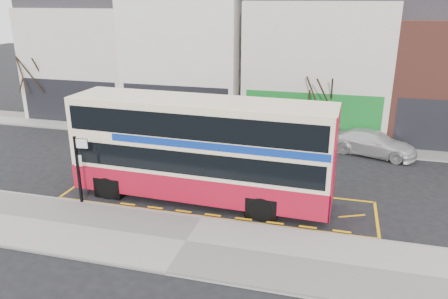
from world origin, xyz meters
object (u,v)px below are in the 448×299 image
(bus_stop_post, at_px, (79,163))
(street_tree_left, at_px, (31,65))
(car_white, at_px, (373,143))
(car_grey, at_px, (250,134))
(street_tree_right, at_px, (321,85))
(car_silver, at_px, (114,124))
(double_decker_bus, at_px, (201,149))

(bus_stop_post, bearing_deg, street_tree_left, 127.72)
(car_white, bearing_deg, bus_stop_post, 146.57)
(bus_stop_post, bearing_deg, car_grey, 55.30)
(street_tree_left, bearing_deg, car_white, -3.36)
(car_white, xyz_separation_m, street_tree_right, (-3.21, 1.11, 3.01))
(car_silver, relative_size, street_tree_left, 0.68)
(bus_stop_post, height_order, car_white, bus_stop_post)
(bus_stop_post, xyz_separation_m, car_silver, (-3.87, 10.01, -1.27))
(double_decker_bus, xyz_separation_m, bus_stop_post, (-4.91, -1.94, -0.46))
(double_decker_bus, height_order, street_tree_left, street_tree_left)
(double_decker_bus, relative_size, street_tree_right, 2.13)
(car_grey, distance_m, street_tree_right, 5.16)
(car_grey, xyz_separation_m, street_tree_left, (-16.46, 1.65, 3.39))
(car_grey, height_order, car_white, car_grey)
(bus_stop_post, distance_m, car_grey, 11.40)
(double_decker_bus, height_order, street_tree_right, street_tree_right)
(street_tree_right, bearing_deg, car_silver, -174.54)
(car_silver, bearing_deg, bus_stop_post, -142.00)
(bus_stop_post, distance_m, car_silver, 10.81)
(car_white, bearing_deg, car_silver, 108.37)
(car_grey, relative_size, street_tree_left, 0.74)
(car_white, bearing_deg, double_decker_bus, 154.48)
(double_decker_bus, relative_size, car_white, 2.37)
(car_silver, distance_m, street_tree_left, 8.05)
(car_grey, relative_size, car_white, 0.91)
(car_silver, xyz_separation_m, car_grey, (9.34, -0.09, 0.03))
(car_white, distance_m, street_tree_left, 23.94)
(car_grey, bearing_deg, double_decker_bus, 159.20)
(street_tree_left, height_order, street_tree_right, street_tree_left)
(car_silver, distance_m, street_tree_right, 13.72)
(car_white, bearing_deg, street_tree_left, 104.44)
(car_white, bearing_deg, street_tree_right, 88.76)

